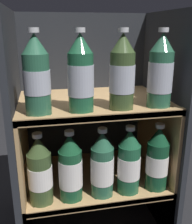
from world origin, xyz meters
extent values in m
cube|color=#23262B|center=(0.00, 0.40, 0.42)|extent=(0.58, 0.02, 0.84)
cube|color=#23262B|center=(-0.28, 0.19, 0.42)|extent=(0.02, 0.43, 0.84)
cube|color=#23262B|center=(0.28, 0.19, 0.42)|extent=(0.02, 0.43, 0.84)
cube|color=tan|center=(0.00, 0.19, 0.21)|extent=(0.54, 0.39, 0.02)
cube|color=tan|center=(0.00, 0.01, 0.21)|extent=(0.54, 0.02, 0.03)
cube|color=tan|center=(-0.26, 0.19, 0.10)|extent=(0.01, 0.39, 0.20)
cube|color=tan|center=(0.26, 0.19, 0.10)|extent=(0.01, 0.39, 0.20)
cube|color=tan|center=(0.00, 0.19, 0.52)|extent=(0.54, 0.39, 0.02)
cube|color=tan|center=(0.00, 0.01, 0.52)|extent=(0.54, 0.02, 0.03)
cube|color=tan|center=(-0.26, 0.19, 0.26)|extent=(0.01, 0.39, 0.51)
cube|color=tan|center=(0.26, 0.19, 0.26)|extent=(0.01, 0.39, 0.51)
cylinder|color=#285B42|center=(-0.19, 0.06, 0.62)|extent=(0.08, 0.08, 0.18)
cylinder|color=#ADB2C1|center=(-0.19, 0.06, 0.63)|extent=(0.08, 0.08, 0.07)
cone|color=#285B42|center=(-0.19, 0.06, 0.74)|extent=(0.07, 0.07, 0.06)
cylinder|color=silver|center=(-0.19, 0.06, 0.78)|extent=(0.03, 0.03, 0.01)
cylinder|color=#1E5638|center=(-0.06, 0.06, 0.62)|extent=(0.08, 0.08, 0.18)
cylinder|color=#ADB2C1|center=(-0.06, 0.06, 0.63)|extent=(0.08, 0.08, 0.09)
cone|color=#1E5638|center=(-0.06, 0.06, 0.74)|extent=(0.07, 0.07, 0.06)
cylinder|color=silver|center=(-0.06, 0.06, 0.78)|extent=(0.03, 0.03, 0.01)
cylinder|color=#384C28|center=(0.07, 0.06, 0.62)|extent=(0.08, 0.08, 0.18)
cylinder|color=#ADB2C1|center=(0.07, 0.06, 0.63)|extent=(0.08, 0.08, 0.09)
cone|color=#384C28|center=(0.07, 0.06, 0.74)|extent=(0.07, 0.07, 0.06)
cylinder|color=silver|center=(0.07, 0.06, 0.78)|extent=(0.03, 0.03, 0.01)
cylinder|color=#285B42|center=(0.20, 0.06, 0.62)|extent=(0.08, 0.08, 0.18)
cylinder|color=#ADB2C1|center=(0.20, 0.06, 0.63)|extent=(0.08, 0.08, 0.10)
cone|color=#285B42|center=(0.20, 0.06, 0.74)|extent=(0.07, 0.07, 0.06)
cylinder|color=silver|center=(0.20, 0.06, 0.78)|extent=(0.03, 0.03, 0.01)
cylinder|color=#384C28|center=(-0.21, 0.06, 0.31)|extent=(0.08, 0.08, 0.18)
cylinder|color=white|center=(-0.21, 0.06, 0.31)|extent=(0.08, 0.08, 0.08)
cone|color=#384C28|center=(-0.21, 0.06, 0.43)|extent=(0.07, 0.07, 0.06)
cylinder|color=silver|center=(-0.21, 0.06, 0.46)|extent=(0.03, 0.03, 0.01)
cylinder|color=#194C2D|center=(-0.10, 0.06, 0.31)|extent=(0.08, 0.08, 0.18)
cylinder|color=white|center=(-0.10, 0.06, 0.31)|extent=(0.08, 0.08, 0.10)
cone|color=#194C2D|center=(-0.10, 0.06, 0.43)|extent=(0.07, 0.07, 0.06)
cylinder|color=silver|center=(-0.10, 0.06, 0.46)|extent=(0.03, 0.03, 0.01)
cylinder|color=#285B42|center=(0.01, 0.06, 0.31)|extent=(0.08, 0.08, 0.18)
cylinder|color=white|center=(0.01, 0.06, 0.31)|extent=(0.08, 0.08, 0.10)
cone|color=#285B42|center=(0.01, 0.06, 0.43)|extent=(0.07, 0.07, 0.06)
cylinder|color=silver|center=(0.01, 0.06, 0.46)|extent=(0.03, 0.03, 0.01)
cylinder|color=#1E5638|center=(0.10, 0.06, 0.31)|extent=(0.08, 0.08, 0.18)
cylinder|color=white|center=(0.10, 0.06, 0.31)|extent=(0.08, 0.08, 0.08)
cone|color=#1E5638|center=(0.10, 0.06, 0.43)|extent=(0.07, 0.07, 0.06)
cylinder|color=silver|center=(0.10, 0.06, 0.46)|extent=(0.03, 0.03, 0.01)
cylinder|color=#144228|center=(0.21, 0.06, 0.31)|extent=(0.08, 0.08, 0.18)
cylinder|color=white|center=(0.21, 0.06, 0.31)|extent=(0.08, 0.08, 0.07)
cone|color=#144228|center=(0.21, 0.06, 0.43)|extent=(0.07, 0.07, 0.06)
cylinder|color=silver|center=(0.21, 0.06, 0.46)|extent=(0.03, 0.03, 0.01)
camera|label=1|loc=(-0.18, -0.73, 0.78)|focal=42.00mm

